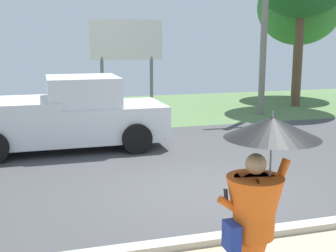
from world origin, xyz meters
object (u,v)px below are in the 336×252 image
object	(u,v)px
monk_pedestrian	(257,209)
tree_right_mid	(300,7)
pickup_truck	(65,116)
utility_pole	(265,10)
roadside_billboard	(127,47)

from	to	relation	value
monk_pedestrian	tree_right_mid	size ratio (longest dim) A/B	0.35
pickup_truck	tree_right_mid	bearing A→B (deg)	31.67
monk_pedestrian	utility_pole	xyz separation A→B (m)	(5.92, 10.99, 2.78)
monk_pedestrian	roadside_billboard	size ratio (longest dim) A/B	0.61
roadside_billboard	tree_right_mid	bearing A→B (deg)	20.69
pickup_truck	roadside_billboard	distance (m)	5.02
tree_right_mid	roadside_billboard	bearing A→B (deg)	-159.31
monk_pedestrian	roadside_billboard	bearing A→B (deg)	85.72
utility_pole	tree_right_mid	world-z (taller)	utility_pole
pickup_truck	utility_pole	size ratio (longest dim) A/B	0.70
monk_pedestrian	tree_right_mid	xyz separation A→B (m)	(10.00, 15.13, 3.21)
monk_pedestrian	pickup_truck	xyz separation A→B (m)	(-1.53, 7.64, -0.23)
utility_pole	tree_right_mid	bearing A→B (deg)	45.47
monk_pedestrian	roadside_billboard	distance (m)	11.82
roadside_billboard	tree_right_mid	distance (m)	9.87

